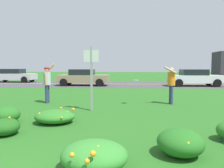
{
  "coord_description": "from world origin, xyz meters",
  "views": [
    {
      "loc": [
        1.79,
        -1.19,
        1.66
      ],
      "look_at": [
        1.28,
        7.19,
        0.98
      ],
      "focal_mm": 34.14,
      "sensor_mm": 36.0,
      "label": 1
    }
  ],
  "objects_px": {
    "car_silver_leftmost": "(14,75)",
    "car_tan_center_left": "(83,77)",
    "person_catcher_orange_shirt": "(171,82)",
    "car_white_center_right": "(194,78)",
    "sign_post_by_roadside": "(91,72)",
    "person_thrower_red_cap_gray_shirt": "(47,81)",
    "frisbee_pale_blue": "(135,80)"
  },
  "relations": [
    {
      "from": "person_catcher_orange_shirt",
      "to": "sign_post_by_roadside",
      "type": "bearing_deg",
      "value": -153.67
    },
    {
      "from": "sign_post_by_roadside",
      "to": "person_catcher_orange_shirt",
      "type": "relative_size",
      "value": 1.43
    },
    {
      "from": "sign_post_by_roadside",
      "to": "car_silver_leftmost",
      "type": "relative_size",
      "value": 0.54
    },
    {
      "from": "car_white_center_right",
      "to": "person_catcher_orange_shirt",
      "type": "bearing_deg",
      "value": -113.1
    },
    {
      "from": "sign_post_by_roadside",
      "to": "car_tan_center_left",
      "type": "bearing_deg",
      "value": 102.84
    },
    {
      "from": "sign_post_by_roadside",
      "to": "person_catcher_orange_shirt",
      "type": "height_order",
      "value": "sign_post_by_roadside"
    },
    {
      "from": "car_silver_leftmost",
      "to": "sign_post_by_roadside",
      "type": "bearing_deg",
      "value": -53.29
    },
    {
      "from": "sign_post_by_roadside",
      "to": "car_silver_leftmost",
      "type": "xyz_separation_m",
      "value": [
        -10.85,
        14.55,
        -0.73
      ]
    },
    {
      "from": "car_tan_center_left",
      "to": "car_white_center_right",
      "type": "xyz_separation_m",
      "value": [
        9.74,
        0.0,
        0.0
      ]
    },
    {
      "from": "person_catcher_orange_shirt",
      "to": "frisbee_pale_blue",
      "type": "bearing_deg",
      "value": -171.01
    },
    {
      "from": "car_tan_center_left",
      "to": "car_white_center_right",
      "type": "bearing_deg",
      "value": 0.0
    },
    {
      "from": "frisbee_pale_blue",
      "to": "car_tan_center_left",
      "type": "relative_size",
      "value": 0.06
    },
    {
      "from": "person_thrower_red_cap_gray_shirt",
      "to": "car_silver_leftmost",
      "type": "xyz_separation_m",
      "value": [
        -8.54,
        12.96,
        -0.26
      ]
    },
    {
      "from": "car_silver_leftmost",
      "to": "car_tan_center_left",
      "type": "xyz_separation_m",
      "value": [
        8.36,
        -3.66,
        0.0
      ]
    },
    {
      "from": "car_silver_leftmost",
      "to": "car_white_center_right",
      "type": "xyz_separation_m",
      "value": [
        18.11,
        -3.66,
        0.0
      ]
    },
    {
      "from": "car_tan_center_left",
      "to": "person_catcher_orange_shirt",
      "type": "bearing_deg",
      "value": -57.89
    },
    {
      "from": "person_thrower_red_cap_gray_shirt",
      "to": "frisbee_pale_blue",
      "type": "bearing_deg",
      "value": -2.75
    },
    {
      "from": "car_tan_center_left",
      "to": "car_white_center_right",
      "type": "distance_m",
      "value": 9.74
    },
    {
      "from": "person_catcher_orange_shirt",
      "to": "car_white_center_right",
      "type": "distance_m",
      "value": 10.05
    },
    {
      "from": "person_catcher_orange_shirt",
      "to": "car_silver_leftmost",
      "type": "relative_size",
      "value": 0.38
    },
    {
      "from": "person_thrower_red_cap_gray_shirt",
      "to": "car_white_center_right",
      "type": "height_order",
      "value": "person_thrower_red_cap_gray_shirt"
    },
    {
      "from": "person_catcher_orange_shirt",
      "to": "frisbee_pale_blue",
      "type": "relative_size",
      "value": 6.36
    },
    {
      "from": "frisbee_pale_blue",
      "to": "car_silver_leftmost",
      "type": "height_order",
      "value": "car_silver_leftmost"
    },
    {
      "from": "frisbee_pale_blue",
      "to": "car_tan_center_left",
      "type": "bearing_deg",
      "value": 113.88
    },
    {
      "from": "person_catcher_orange_shirt",
      "to": "car_tan_center_left",
      "type": "height_order",
      "value": "person_catcher_orange_shirt"
    },
    {
      "from": "person_catcher_orange_shirt",
      "to": "car_white_center_right",
      "type": "xyz_separation_m",
      "value": [
        3.94,
        9.24,
        -0.24
      ]
    },
    {
      "from": "person_thrower_red_cap_gray_shirt",
      "to": "car_white_center_right",
      "type": "xyz_separation_m",
      "value": [
        9.57,
        9.3,
        -0.26
      ]
    },
    {
      "from": "car_silver_leftmost",
      "to": "car_tan_center_left",
      "type": "relative_size",
      "value": 1.0
    },
    {
      "from": "car_silver_leftmost",
      "to": "car_white_center_right",
      "type": "height_order",
      "value": "same"
    },
    {
      "from": "person_thrower_red_cap_gray_shirt",
      "to": "sign_post_by_roadside",
      "type": "bearing_deg",
      "value": -34.48
    },
    {
      "from": "frisbee_pale_blue",
      "to": "car_white_center_right",
      "type": "xyz_separation_m",
      "value": [
        5.54,
        9.49,
        -0.34
      ]
    },
    {
      "from": "car_white_center_right",
      "to": "person_thrower_red_cap_gray_shirt",
      "type": "bearing_deg",
      "value": -135.81
    }
  ]
}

